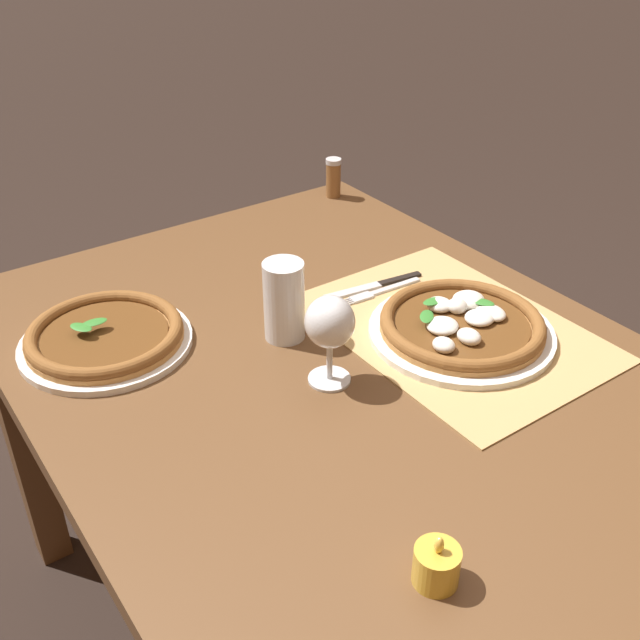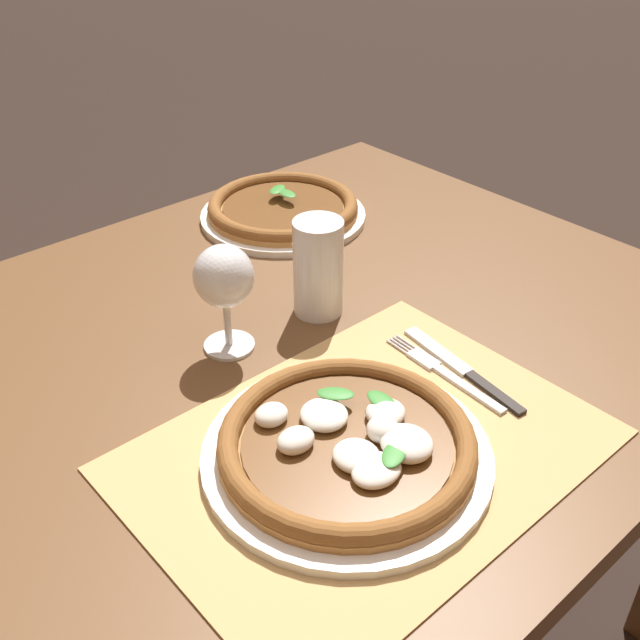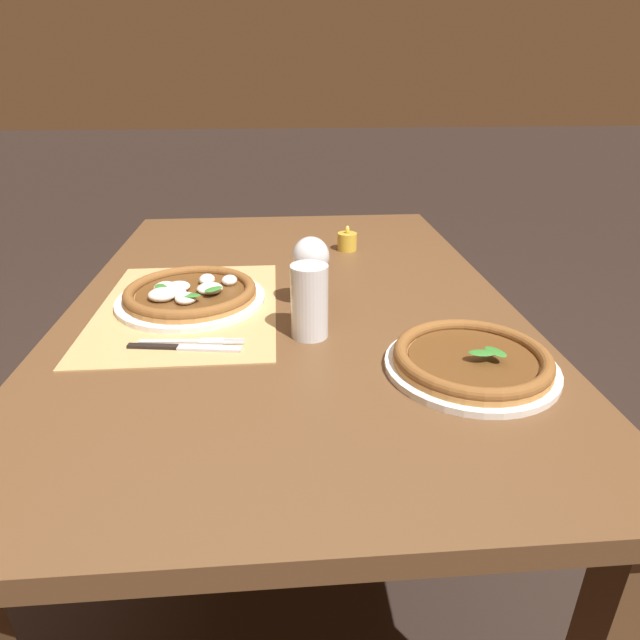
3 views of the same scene
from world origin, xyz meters
name	(u,v)px [view 2 (image 2 of 3)]	position (x,y,z in m)	size (l,w,h in m)	color
dining_table	(219,431)	(0.00, 0.00, 0.65)	(1.48, 0.98, 0.74)	brown
paper_placemat	(366,450)	(0.05, -0.23, 0.74)	(0.52, 0.38, 0.00)	tan
pizza_near	(348,445)	(0.03, -0.22, 0.76)	(0.33, 0.33, 0.05)	silver
pizza_far	(283,209)	(0.36, 0.30, 0.76)	(0.30, 0.30, 0.04)	silver
wine_glass	(224,281)	(0.06, 0.04, 0.85)	(0.08, 0.08, 0.16)	silver
pint_glass	(318,269)	(0.21, 0.03, 0.81)	(0.07, 0.07, 0.15)	silver
fork	(443,372)	(0.23, -0.19, 0.75)	(0.03, 0.20, 0.00)	#B7B7BC
knife	(462,369)	(0.25, -0.20, 0.75)	(0.05, 0.22, 0.01)	black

